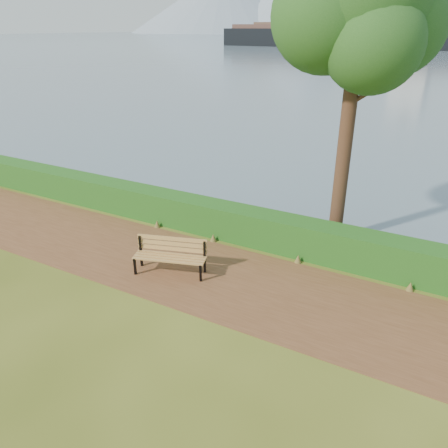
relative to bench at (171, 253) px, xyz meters
The scene contains 6 objects.
ground 1.30m from the bench, ahead, with size 140.00×140.00×0.00m, color #455117.
path 1.34m from the bench, 15.53° to the left, with size 40.00×3.40×0.01m, color brown.
hedge 2.88m from the bench, 65.87° to the left, with size 32.00×0.85×1.00m, color #194D16.
bench is the anchor object (origin of this frame).
tree 7.72m from the bench, 50.04° to the left, with size 4.12×3.71×8.56m.
cargo_ship 138.20m from the bench, 103.13° to the left, with size 74.38×16.96×22.38m.
Camera 1 is at (4.90, -8.14, 5.95)m, focal length 35.00 mm.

